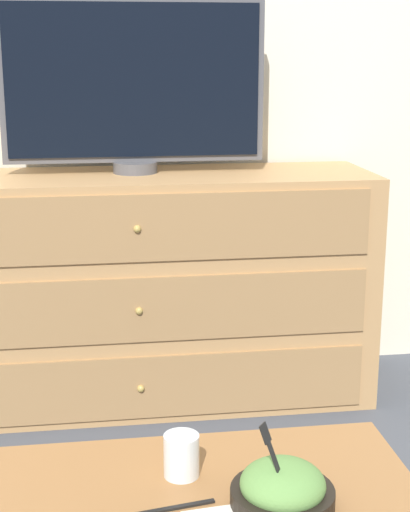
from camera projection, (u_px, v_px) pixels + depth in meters
ground_plane at (102, 371)px, 3.06m from camera, size 12.00×12.00×0.00m
wall_back at (90, 24)px, 2.75m from camera, size 12.00×0.05×2.60m
dresser at (136, 290)px, 2.73m from camera, size 1.63×0.47×0.81m
tv at (134, 84)px, 2.60m from camera, size 0.88×0.15×0.58m
takeout_bowl at (284, 489)px, 1.46m from camera, size 0.20×0.20×0.17m
drink_cup at (183, 458)px, 1.56m from camera, size 0.07×0.07×0.09m
knife at (168, 509)px, 1.45m from camera, size 0.19×0.04×0.01m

